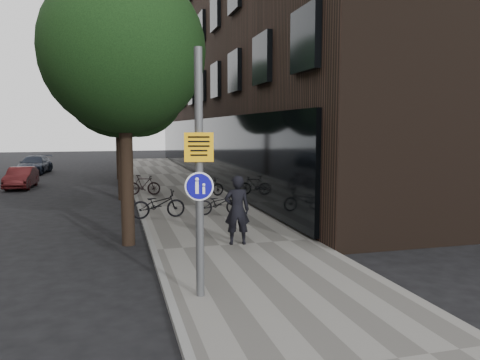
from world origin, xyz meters
name	(u,v)px	position (x,y,z in m)	size (l,w,h in m)	color
ground	(268,290)	(0.00, 0.00, 0.00)	(120.00, 120.00, 0.00)	black
sidewalk	(196,206)	(0.25, 10.00, 0.06)	(4.50, 60.00, 0.12)	slate
curb_edge	(140,209)	(-2.00, 10.00, 0.07)	(0.15, 60.00, 0.13)	slate
building_right_dark_brick	(285,43)	(8.50, 22.00, 9.00)	(12.00, 40.00, 18.00)	black
street_tree_near	(126,59)	(-2.53, 4.64, 5.11)	(4.40, 4.40, 7.50)	black
street_tree_mid	(121,86)	(-2.53, 13.14, 5.11)	(5.00, 5.00, 7.80)	black
street_tree_far	(119,98)	(-2.53, 22.14, 5.11)	(5.00, 5.00, 7.80)	black
signpost	(199,174)	(-1.43, -0.25, 2.42)	(0.52, 0.15, 4.56)	#595B5E
pedestrian	(237,210)	(0.23, 3.34, 1.06)	(0.68, 0.45, 1.88)	black
parked_bike_facade_near	(219,203)	(0.70, 7.68, 0.54)	(0.56, 1.61, 0.85)	black
parked_bike_facade_far	(209,187)	(1.25, 12.16, 0.57)	(0.43, 1.51, 0.90)	black
parked_bike_curb_near	(158,204)	(-1.48, 7.63, 0.61)	(0.65, 1.86, 0.98)	black
parked_bike_curb_far	(144,185)	(-1.62, 13.50, 0.59)	(0.44, 1.56, 0.94)	black
parked_car_mid	(21,178)	(-7.80, 18.71, 0.57)	(1.21, 3.46, 1.14)	#5A191B
parked_car_far	(35,165)	(-8.41, 27.28, 0.63)	(1.78, 4.38, 1.27)	#1C2333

